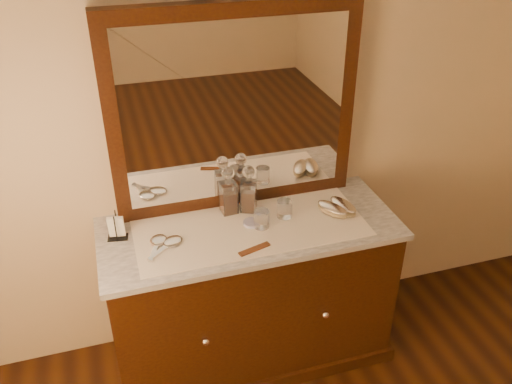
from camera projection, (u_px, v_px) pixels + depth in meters
dresser_cabinet at (250, 295)px, 2.82m from camera, size 1.40×0.55×0.82m
dresser_plinth at (251, 345)px, 3.01m from camera, size 1.46×0.59×0.08m
knob_left at (206, 342)px, 2.49m from camera, size 0.04×0.04×0.04m
knob_right at (325, 315)px, 2.64m from camera, size 0.04×0.04×0.04m
marble_top at (250, 229)px, 2.60m from camera, size 1.44×0.59×0.03m
mirror_frame at (235, 110)px, 2.53m from camera, size 1.20×0.08×1.00m
mirror_glass at (236, 113)px, 2.51m from camera, size 1.06×0.01×0.86m
lace_runner at (251, 228)px, 2.58m from camera, size 1.10×0.45×0.00m
pin_dish at (252, 223)px, 2.60m from camera, size 0.09×0.09×0.01m
comb at (254, 249)px, 2.42m from camera, size 0.16×0.07×0.01m
napkin_rack at (116, 228)px, 2.48m from camera, size 0.10×0.07×0.14m
decanter_left at (229, 195)px, 2.65m from camera, size 0.08×0.08×0.25m
decanter_right at (249, 193)px, 2.66m from camera, size 0.10×0.10×0.25m
brush_near at (332, 209)px, 2.67m from camera, size 0.15×0.19×0.05m
brush_far at (343, 206)px, 2.69m from camera, size 0.12×0.19×0.05m
hand_mirror_outer at (158, 243)px, 2.46m from camera, size 0.12×0.20×0.02m
hand_mirror_inner at (170, 243)px, 2.45m from camera, size 0.19×0.18×0.02m
tumblers at (273, 214)px, 2.60m from camera, size 0.21×0.13×0.09m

